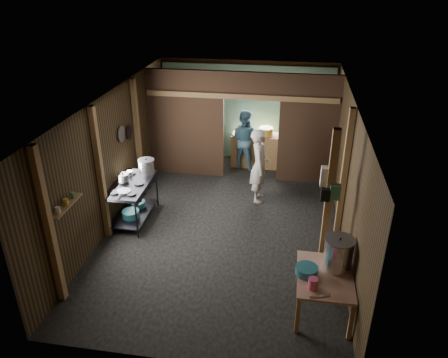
% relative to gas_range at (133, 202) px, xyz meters
% --- Properties ---
extents(floor, '(4.50, 7.00, 0.00)m').
position_rel_gas_range_xyz_m(floor, '(1.88, 0.16, -0.41)').
color(floor, black).
rests_on(floor, ground).
extents(ceiling, '(4.50, 7.00, 0.00)m').
position_rel_gas_range_xyz_m(ceiling, '(1.88, 0.16, 2.19)').
color(ceiling, '#3B3834').
rests_on(ceiling, ground).
extents(wall_back, '(4.50, 0.00, 2.60)m').
position_rel_gas_range_xyz_m(wall_back, '(1.88, 3.66, 0.89)').
color(wall_back, '#46341A').
rests_on(wall_back, ground).
extents(wall_front, '(4.50, 0.00, 2.60)m').
position_rel_gas_range_xyz_m(wall_front, '(1.88, -3.34, 0.89)').
color(wall_front, '#46341A').
rests_on(wall_front, ground).
extents(wall_left, '(0.00, 7.00, 2.60)m').
position_rel_gas_range_xyz_m(wall_left, '(-0.37, 0.16, 0.89)').
color(wall_left, '#46341A').
rests_on(wall_left, ground).
extents(wall_right, '(0.00, 7.00, 2.60)m').
position_rel_gas_range_xyz_m(wall_right, '(4.13, 0.16, 0.89)').
color(wall_right, '#46341A').
rests_on(wall_right, ground).
extents(partition_left, '(1.85, 0.10, 2.60)m').
position_rel_gas_range_xyz_m(partition_left, '(0.55, 2.36, 0.89)').
color(partition_left, '#3F2819').
rests_on(partition_left, floor).
extents(partition_right, '(1.35, 0.10, 2.60)m').
position_rel_gas_range_xyz_m(partition_right, '(3.46, 2.36, 0.89)').
color(partition_right, '#3F2819').
rests_on(partition_right, floor).
extents(partition_header, '(1.30, 0.10, 0.60)m').
position_rel_gas_range_xyz_m(partition_header, '(2.13, 2.36, 1.89)').
color(partition_header, '#3F2819').
rests_on(partition_header, wall_back).
extents(turquoise_panel, '(4.40, 0.06, 2.50)m').
position_rel_gas_range_xyz_m(turquoise_panel, '(1.88, 3.60, 0.84)').
color(turquoise_panel, '#66ABA1').
rests_on(turquoise_panel, wall_back).
extents(back_counter, '(1.20, 0.50, 0.85)m').
position_rel_gas_range_xyz_m(back_counter, '(2.18, 3.11, 0.01)').
color(back_counter, '#A4804C').
rests_on(back_counter, floor).
extents(wall_clock, '(0.20, 0.03, 0.20)m').
position_rel_gas_range_xyz_m(wall_clock, '(2.13, 3.56, 1.49)').
color(wall_clock, silver).
rests_on(wall_clock, wall_back).
extents(post_left_a, '(0.10, 0.12, 2.60)m').
position_rel_gas_range_xyz_m(post_left_a, '(-0.30, -2.44, 0.89)').
color(post_left_a, '#A4804C').
rests_on(post_left_a, floor).
extents(post_left_b, '(0.10, 0.12, 2.60)m').
position_rel_gas_range_xyz_m(post_left_b, '(-0.30, -0.64, 0.89)').
color(post_left_b, '#A4804C').
rests_on(post_left_b, floor).
extents(post_left_c, '(0.10, 0.12, 2.60)m').
position_rel_gas_range_xyz_m(post_left_c, '(-0.30, 1.36, 0.89)').
color(post_left_c, '#A4804C').
rests_on(post_left_c, floor).
extents(post_right, '(0.10, 0.12, 2.60)m').
position_rel_gas_range_xyz_m(post_right, '(4.06, -0.04, 0.89)').
color(post_right, '#A4804C').
rests_on(post_right, floor).
extents(post_free, '(0.12, 0.12, 2.60)m').
position_rel_gas_range_xyz_m(post_free, '(3.73, -1.14, 0.89)').
color(post_free, '#A4804C').
rests_on(post_free, floor).
extents(cross_beam, '(4.40, 0.12, 0.12)m').
position_rel_gas_range_xyz_m(cross_beam, '(1.88, 2.31, 1.64)').
color(cross_beam, '#A4804C').
rests_on(cross_beam, wall_left).
extents(pan_lid_big, '(0.03, 0.34, 0.34)m').
position_rel_gas_range_xyz_m(pan_lid_big, '(-0.33, 0.56, 1.24)').
color(pan_lid_big, gray).
rests_on(pan_lid_big, wall_left).
extents(pan_lid_small, '(0.03, 0.30, 0.30)m').
position_rel_gas_range_xyz_m(pan_lid_small, '(-0.33, 0.96, 1.14)').
color(pan_lid_small, black).
rests_on(pan_lid_small, wall_left).
extents(wall_shelf, '(0.14, 0.80, 0.03)m').
position_rel_gas_range_xyz_m(wall_shelf, '(-0.27, -1.94, 0.99)').
color(wall_shelf, '#A4804C').
rests_on(wall_shelf, wall_left).
extents(jar_white, '(0.07, 0.07, 0.10)m').
position_rel_gas_range_xyz_m(jar_white, '(-0.27, -2.19, 1.05)').
color(jar_white, silver).
rests_on(jar_white, wall_shelf).
extents(jar_yellow, '(0.08, 0.08, 0.10)m').
position_rel_gas_range_xyz_m(jar_yellow, '(-0.27, -1.94, 1.05)').
color(jar_yellow, gold).
rests_on(jar_yellow, wall_shelf).
extents(jar_green, '(0.06, 0.06, 0.10)m').
position_rel_gas_range_xyz_m(jar_green, '(-0.27, -1.72, 1.05)').
color(jar_green, '#3F7E59').
rests_on(jar_green, wall_shelf).
extents(bag_white, '(0.22, 0.15, 0.32)m').
position_rel_gas_range_xyz_m(bag_white, '(3.68, -1.06, 1.37)').
color(bag_white, silver).
rests_on(bag_white, post_free).
extents(bag_green, '(0.16, 0.12, 0.24)m').
position_rel_gas_range_xyz_m(bag_green, '(3.80, -1.20, 1.19)').
color(bag_green, '#3F7E59').
rests_on(bag_green, post_free).
extents(bag_black, '(0.14, 0.10, 0.20)m').
position_rel_gas_range_xyz_m(bag_black, '(3.66, -1.22, 1.14)').
color(bag_black, black).
rests_on(bag_black, post_free).
extents(gas_range, '(0.72, 1.40, 0.83)m').
position_rel_gas_range_xyz_m(gas_range, '(0.00, 0.00, 0.00)').
color(gas_range, black).
rests_on(gas_range, floor).
extents(prep_table, '(0.81, 1.11, 0.66)m').
position_rel_gas_range_xyz_m(prep_table, '(3.71, -2.05, -0.08)').
color(prep_table, tan).
rests_on(prep_table, floor).
extents(stove_pot_large, '(0.35, 0.35, 0.34)m').
position_rel_gas_range_xyz_m(stove_pot_large, '(0.17, 0.49, 0.56)').
color(stove_pot_large, silver).
rests_on(stove_pot_large, gas_range).
extents(stove_pot_med, '(0.30, 0.30, 0.20)m').
position_rel_gas_range_xyz_m(stove_pot_med, '(-0.17, 0.03, 0.49)').
color(stove_pot_med, silver).
rests_on(stove_pot_med, gas_range).
extents(stove_saucepan, '(0.18, 0.18, 0.10)m').
position_rel_gas_range_xyz_m(stove_saucepan, '(-0.17, 0.35, 0.46)').
color(stove_saucepan, silver).
rests_on(stove_saucepan, gas_range).
extents(frying_pan, '(0.29, 0.50, 0.06)m').
position_rel_gas_range_xyz_m(frying_pan, '(0.00, -0.38, 0.44)').
color(frying_pan, gray).
rests_on(frying_pan, gas_range).
extents(blue_tub_front, '(0.35, 0.35, 0.14)m').
position_rel_gas_range_xyz_m(blue_tub_front, '(0.00, -0.18, -0.18)').
color(blue_tub_front, '#246673').
rests_on(blue_tub_front, gas_range).
extents(blue_tub_back, '(0.31, 0.31, 0.12)m').
position_rel_gas_range_xyz_m(blue_tub_back, '(0.00, 0.24, -0.19)').
color(blue_tub_back, '#246673').
rests_on(blue_tub_back, gas_range).
extents(stock_pot, '(0.57, 0.57, 0.52)m').
position_rel_gas_range_xyz_m(stock_pot, '(3.88, -1.83, 0.48)').
color(stock_pot, silver).
rests_on(stock_pot, prep_table).
extents(wash_basin, '(0.35, 0.35, 0.12)m').
position_rel_gas_range_xyz_m(wash_basin, '(3.44, -2.07, 0.31)').
color(wash_basin, '#246673').
rests_on(wash_basin, prep_table).
extents(pink_bucket, '(0.18, 0.18, 0.17)m').
position_rel_gas_range_xyz_m(pink_bucket, '(3.52, -2.37, 0.33)').
color(pink_bucket, '#C54C73').
rests_on(pink_bucket, prep_table).
extents(knife, '(0.30, 0.13, 0.01)m').
position_rel_gas_range_xyz_m(knife, '(3.62, -2.53, 0.25)').
color(knife, silver).
rests_on(knife, prep_table).
extents(yellow_tub, '(0.36, 0.36, 0.20)m').
position_rel_gas_range_xyz_m(yellow_tub, '(2.44, 3.11, 0.54)').
color(yellow_tub, gold).
rests_on(yellow_tub, back_counter).
extents(red_cup, '(0.11, 0.11, 0.13)m').
position_rel_gas_range_xyz_m(red_cup, '(1.82, 3.11, 0.50)').
color(red_cup, '#9E2D0E').
rests_on(red_cup, back_counter).
extents(cook, '(0.44, 0.63, 1.66)m').
position_rel_gas_range_xyz_m(cook, '(2.44, 1.26, 0.42)').
color(cook, beige).
rests_on(cook, floor).
extents(worker_back, '(0.88, 0.77, 1.54)m').
position_rel_gas_range_xyz_m(worker_back, '(1.91, 2.93, 0.36)').
color(worker_back, teal).
rests_on(worker_back, floor).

